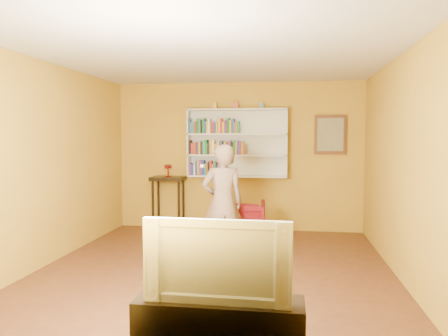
{
  "coord_description": "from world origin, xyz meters",
  "views": [
    {
      "loc": [
        0.93,
        -5.47,
        1.7
      ],
      "look_at": [
        0.0,
        0.75,
        1.26
      ],
      "focal_mm": 35.0,
      "sensor_mm": 36.0,
      "label": 1
    }
  ],
  "objects_px": {
    "tv_cabinet": "(219,329)",
    "armchair": "(239,224)",
    "bookshelf": "(237,143)",
    "person": "(223,203)",
    "console_table": "(168,186)",
    "ruby_lustre": "(168,168)",
    "television": "(219,258)"
  },
  "relations": [
    {
      "from": "tv_cabinet",
      "to": "armchair",
      "type": "bearing_deg",
      "value": 93.92
    },
    {
      "from": "ruby_lustre",
      "to": "television",
      "type": "height_order",
      "value": "ruby_lustre"
    },
    {
      "from": "bookshelf",
      "to": "console_table",
      "type": "relative_size",
      "value": 1.83
    },
    {
      "from": "console_table",
      "to": "armchair",
      "type": "xyz_separation_m",
      "value": [
        1.44,
        -1.13,
        -0.45
      ]
    },
    {
      "from": "bookshelf",
      "to": "ruby_lustre",
      "type": "xyz_separation_m",
      "value": [
        -1.26,
        -0.16,
        -0.45
      ]
    },
    {
      "from": "console_table",
      "to": "bookshelf",
      "type": "bearing_deg",
      "value": 7.23
    },
    {
      "from": "bookshelf",
      "to": "ruby_lustre",
      "type": "height_order",
      "value": "bookshelf"
    },
    {
      "from": "console_table",
      "to": "television",
      "type": "xyz_separation_m",
      "value": [
        1.67,
        -4.5,
        -0.03
      ]
    },
    {
      "from": "console_table",
      "to": "ruby_lustre",
      "type": "xyz_separation_m",
      "value": [
        -0.0,
        0.0,
        0.33
      ]
    },
    {
      "from": "ruby_lustre",
      "to": "armchair",
      "type": "distance_m",
      "value": 1.99
    },
    {
      "from": "console_table",
      "to": "person",
      "type": "xyz_separation_m",
      "value": [
        1.29,
        -1.83,
        -0.01
      ]
    },
    {
      "from": "person",
      "to": "television",
      "type": "relative_size",
      "value": 1.45
    },
    {
      "from": "console_table",
      "to": "armchair",
      "type": "distance_m",
      "value": 1.88
    },
    {
      "from": "ruby_lustre",
      "to": "television",
      "type": "xyz_separation_m",
      "value": [
        1.67,
        -4.5,
        -0.37
      ]
    },
    {
      "from": "bookshelf",
      "to": "television",
      "type": "bearing_deg",
      "value": -84.96
    },
    {
      "from": "ruby_lustre",
      "to": "tv_cabinet",
      "type": "distance_m",
      "value": 4.89
    },
    {
      "from": "bookshelf",
      "to": "tv_cabinet",
      "type": "height_order",
      "value": "bookshelf"
    },
    {
      "from": "ruby_lustre",
      "to": "bookshelf",
      "type": "bearing_deg",
      "value": 7.23
    },
    {
      "from": "person",
      "to": "tv_cabinet",
      "type": "relative_size",
      "value": 1.24
    },
    {
      "from": "ruby_lustre",
      "to": "person",
      "type": "bearing_deg",
      "value": -54.84
    },
    {
      "from": "bookshelf",
      "to": "ruby_lustre",
      "type": "bearing_deg",
      "value": -172.77
    },
    {
      "from": "bookshelf",
      "to": "tv_cabinet",
      "type": "relative_size",
      "value": 1.39
    },
    {
      "from": "television",
      "to": "ruby_lustre",
      "type": "bearing_deg",
      "value": 111.33
    },
    {
      "from": "bookshelf",
      "to": "armchair",
      "type": "bearing_deg",
      "value": -82.05
    },
    {
      "from": "tv_cabinet",
      "to": "console_table",
      "type": "bearing_deg",
      "value": 110.35
    },
    {
      "from": "person",
      "to": "television",
      "type": "bearing_deg",
      "value": 78.56
    },
    {
      "from": "console_table",
      "to": "ruby_lustre",
      "type": "bearing_deg",
      "value": 146.31
    },
    {
      "from": "bookshelf",
      "to": "console_table",
      "type": "distance_m",
      "value": 1.49
    },
    {
      "from": "console_table",
      "to": "tv_cabinet",
      "type": "xyz_separation_m",
      "value": [
        1.67,
        -4.5,
        -0.58
      ]
    },
    {
      "from": "tv_cabinet",
      "to": "bookshelf",
      "type": "bearing_deg",
      "value": 95.04
    },
    {
      "from": "console_table",
      "to": "armchair",
      "type": "bearing_deg",
      "value": -38.13
    },
    {
      "from": "ruby_lustre",
      "to": "tv_cabinet",
      "type": "height_order",
      "value": "ruby_lustre"
    }
  ]
}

